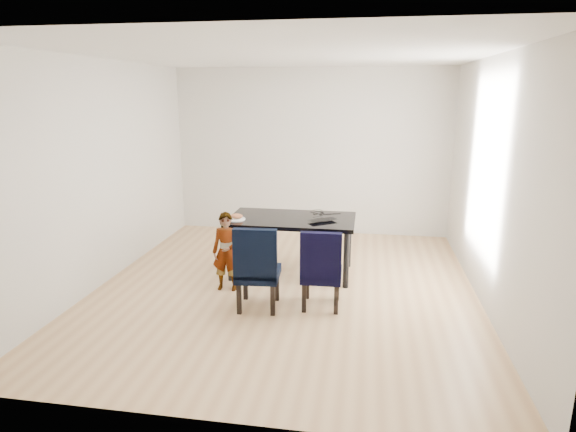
% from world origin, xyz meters
% --- Properties ---
extents(floor, '(4.50, 5.00, 0.01)m').
position_xyz_m(floor, '(0.00, 0.00, -0.01)').
color(floor, tan).
rests_on(floor, ground).
extents(ceiling, '(4.50, 5.00, 0.01)m').
position_xyz_m(ceiling, '(0.00, 0.00, 2.71)').
color(ceiling, white).
rests_on(ceiling, wall_back).
extents(wall_back, '(4.50, 0.01, 2.70)m').
position_xyz_m(wall_back, '(0.00, 2.50, 1.35)').
color(wall_back, silver).
rests_on(wall_back, ground).
extents(wall_front, '(4.50, 0.01, 2.70)m').
position_xyz_m(wall_front, '(0.00, -2.50, 1.35)').
color(wall_front, silver).
rests_on(wall_front, ground).
extents(wall_left, '(0.01, 5.00, 2.70)m').
position_xyz_m(wall_left, '(-2.25, 0.00, 1.35)').
color(wall_left, silver).
rests_on(wall_left, ground).
extents(wall_right, '(0.01, 5.00, 2.70)m').
position_xyz_m(wall_right, '(2.25, 0.00, 1.35)').
color(wall_right, beige).
rests_on(wall_right, ground).
extents(dining_table, '(1.60, 0.90, 0.75)m').
position_xyz_m(dining_table, '(0.00, 0.50, 0.38)').
color(dining_table, black).
rests_on(dining_table, floor).
extents(chair_left, '(0.49, 0.50, 0.95)m').
position_xyz_m(chair_left, '(-0.20, -0.58, 0.48)').
color(chair_left, black).
rests_on(chair_left, floor).
extents(chair_right, '(0.45, 0.46, 0.90)m').
position_xyz_m(chair_right, '(0.48, -0.44, 0.45)').
color(chair_right, black).
rests_on(chair_right, floor).
extents(child, '(0.36, 0.24, 0.95)m').
position_xyz_m(child, '(-0.68, -0.15, 0.47)').
color(child, '#FF4315').
rests_on(child, floor).
extents(plate, '(0.30, 0.30, 0.01)m').
position_xyz_m(plate, '(-0.68, 0.30, 0.76)').
color(plate, white).
rests_on(plate, dining_table).
extents(sandwich, '(0.18, 0.13, 0.06)m').
position_xyz_m(sandwich, '(-0.67, 0.31, 0.80)').
color(sandwich, '#C57146').
rests_on(sandwich, plate).
extents(laptop, '(0.42, 0.39, 0.03)m').
position_xyz_m(laptop, '(0.38, 0.42, 0.76)').
color(laptop, black).
rests_on(laptop, dining_table).
extents(cable_tangle, '(0.17, 0.17, 0.01)m').
position_xyz_m(cable_tangle, '(0.32, 0.76, 0.75)').
color(cable_tangle, black).
rests_on(cable_tangle, dining_table).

